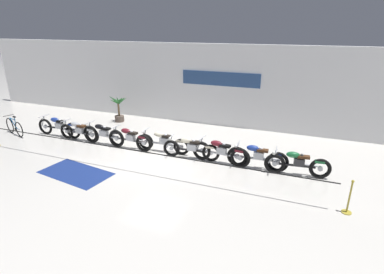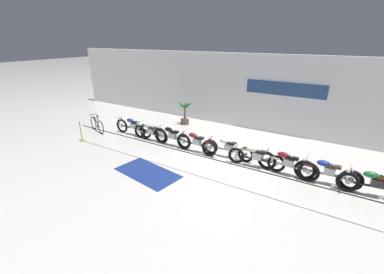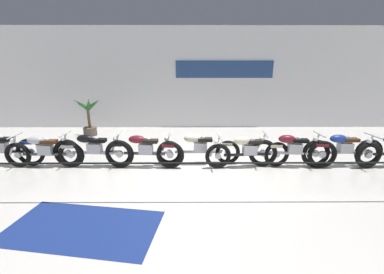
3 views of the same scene
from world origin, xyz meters
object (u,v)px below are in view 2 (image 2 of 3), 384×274
object	(u,v)px
motorcycle_black_2	(172,137)
motorcycle_green_8	(375,185)
bicycle	(97,125)
floor_banner	(148,173)
motorcycle_maroon_3	(196,143)
motorcycle_cream_5	(256,157)
motorcycle_cream_4	(228,148)
motorcycle_maroon_6	(287,164)
motorcycle_blue_0	(133,127)
motorcycle_blue_7	(327,173)
motorcycle_silver_1	(150,132)
stanchion_far_left	(168,150)
potted_palm_left_of_row	(185,112)

from	to	relation	value
motorcycle_black_2	motorcycle_green_8	world-z (taller)	motorcycle_black_2
bicycle	floor_banner	world-z (taller)	bicycle
motorcycle_maroon_3	motorcycle_cream_5	bearing A→B (deg)	-0.19
motorcycle_black_2	motorcycle_green_8	size ratio (longest dim) A/B	0.98
motorcycle_cream_4	motorcycle_maroon_6	distance (m)	2.57
motorcycle_blue_0	floor_banner	xyz separation A→B (m)	(3.39, -2.82, -0.49)
motorcycle_maroon_3	motorcycle_cream_4	distance (m)	1.50
motorcycle_green_8	motorcycle_blue_7	bearing A→B (deg)	178.43
motorcycle_blue_7	motorcycle_green_8	size ratio (longest dim) A/B	1.00
motorcycle_blue_0	motorcycle_cream_5	xyz separation A→B (m)	(6.84, -0.15, -0.03)
motorcycle_silver_1	floor_banner	bearing A→B (deg)	-52.25
motorcycle_blue_7	floor_banner	distance (m)	6.67
motorcycle_silver_1	motorcycle_cream_5	size ratio (longest dim) A/B	0.93
motorcycle_green_8	stanchion_far_left	world-z (taller)	stanchion_far_left
motorcycle_silver_1	bicycle	world-z (taller)	bicycle
bicycle	motorcycle_maroon_6	bearing A→B (deg)	2.56
motorcycle_green_8	motorcycle_maroon_3	bearing A→B (deg)	179.97
motorcycle_black_2	motorcycle_cream_5	distance (m)	4.21
motorcycle_silver_1	floor_banner	xyz separation A→B (m)	(2.10, -2.71, -0.45)
floor_banner	motorcycle_black_2	bearing A→B (deg)	114.23
bicycle	motorcycle_cream_4	bearing A→B (deg)	5.08
motorcycle_maroon_3	motorcycle_cream_4	bearing A→B (deg)	8.56
motorcycle_green_8	potted_palm_left_of_row	world-z (taller)	potted_palm_left_of_row
motorcycle_maroon_6	motorcycle_cream_4	bearing A→B (deg)	174.94
motorcycle_silver_1	motorcycle_maroon_3	world-z (taller)	motorcycle_maroon_3
motorcycle_silver_1	motorcycle_maroon_6	size ratio (longest dim) A/B	0.92
motorcycle_green_8	potted_palm_left_of_row	size ratio (longest dim) A/B	1.43
motorcycle_silver_1	motorcycle_cream_5	bearing A→B (deg)	-0.45
motorcycle_cream_4	motorcycle_maroon_6	size ratio (longest dim) A/B	0.99
motorcycle_maroon_6	bicycle	xyz separation A→B (m)	(-10.26, -0.46, -0.08)
motorcycle_green_8	floor_banner	size ratio (longest dim) A/B	0.87
motorcycle_cream_5	stanchion_far_left	bearing A→B (deg)	-148.76
motorcycle_maroon_6	motorcycle_green_8	xyz separation A→B (m)	(2.81, 0.00, -0.01)
motorcycle_cream_5	motorcycle_blue_7	distance (m)	2.62
motorcycle_blue_7	motorcycle_blue_0	bearing A→B (deg)	179.37
motorcycle_black_2	motorcycle_blue_7	size ratio (longest dim) A/B	0.99
motorcycle_cream_4	bicycle	xyz separation A→B (m)	(-7.70, -0.68, -0.06)
motorcycle_maroon_3	floor_banner	xyz separation A→B (m)	(-0.64, -2.68, -0.47)
bicycle	motorcycle_cream_5	bearing A→B (deg)	2.87
potted_palm_left_of_row	bicycle	bearing A→B (deg)	-134.06
stanchion_far_left	bicycle	bearing A→B (deg)	166.93
motorcycle_maroon_6	potted_palm_left_of_row	size ratio (longest dim) A/B	1.48
motorcycle_silver_1	motorcycle_blue_7	distance (m)	8.17
motorcycle_maroon_3	motorcycle_blue_7	size ratio (longest dim) A/B	0.96
motorcycle_blue_0	motorcycle_black_2	bearing A→B (deg)	-2.37
motorcycle_blue_7	bicycle	size ratio (longest dim) A/B	1.33
motorcycle_cream_4	stanchion_far_left	world-z (taller)	stanchion_far_left
motorcycle_maroon_3	potted_palm_left_of_row	world-z (taller)	potted_palm_left_of_row
motorcycle_silver_1	bicycle	distance (m)	3.52
motorcycle_maroon_6	floor_banner	world-z (taller)	motorcycle_maroon_6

